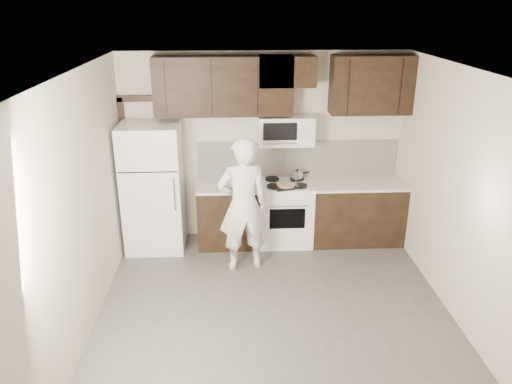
{
  "coord_description": "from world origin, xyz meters",
  "views": [
    {
      "loc": [
        -0.45,
        -4.64,
        3.35
      ],
      "look_at": [
        -0.17,
        0.9,
        1.19
      ],
      "focal_mm": 35.0,
      "sensor_mm": 36.0,
      "label": 1
    }
  ],
  "objects": [
    {
      "name": "refrigerator",
      "position": [
        -1.55,
        1.89,
        0.9
      ],
      "size": [
        0.8,
        0.76,
        1.8
      ],
      "color": "white",
      "rests_on": "floor"
    },
    {
      "name": "floor",
      "position": [
        0.0,
        0.0,
        0.0
      ],
      "size": [
        4.5,
        4.5,
        0.0
      ],
      "primitive_type": "plane",
      "color": "#4A4745",
      "rests_on": "ground"
    },
    {
      "name": "microwave",
      "position": [
        0.3,
        2.06,
        1.65
      ],
      "size": [
        0.76,
        0.42,
        0.4
      ],
      "color": "white",
      "rests_on": "upper_cabinets"
    },
    {
      "name": "stove",
      "position": [
        0.3,
        1.94,
        0.46
      ],
      "size": [
        0.76,
        0.66,
        0.94
      ],
      "color": "white",
      "rests_on": "floor"
    },
    {
      "name": "backsplash",
      "position": [
        0.5,
        2.24,
        1.18
      ],
      "size": [
        2.9,
        0.02,
        0.54
      ],
      "primitive_type": "cube",
      "color": "silver",
      "rests_on": "counter_run"
    },
    {
      "name": "counter_run",
      "position": [
        0.6,
        1.94,
        0.46
      ],
      "size": [
        2.95,
        0.64,
        0.91
      ],
      "color": "black",
      "rests_on": "floor"
    },
    {
      "name": "back_wall",
      "position": [
        0.0,
        2.25,
        1.35
      ],
      "size": [
        4.0,
        0.0,
        4.0
      ],
      "primitive_type": "plane",
      "rotation": [
        1.57,
        0.0,
        0.0
      ],
      "color": "beige",
      "rests_on": "ground"
    },
    {
      "name": "baking_tray",
      "position": [
        0.29,
        1.8,
        0.92
      ],
      "size": [
        0.46,
        0.4,
        0.02
      ],
      "primitive_type": "cube",
      "rotation": [
        0.0,
        0.0,
        0.34
      ],
      "color": "black",
      "rests_on": "counter_run"
    },
    {
      "name": "saucepan",
      "position": [
        0.48,
        2.09,
        0.97
      ],
      "size": [
        0.27,
        0.18,
        0.16
      ],
      "color": "silver",
      "rests_on": "stove"
    },
    {
      "name": "ceiling",
      "position": [
        0.0,
        0.0,
        2.7
      ],
      "size": [
        4.5,
        4.5,
        0.0
      ],
      "primitive_type": "plane",
      "rotation": [
        3.14,
        0.0,
        0.0
      ],
      "color": "white",
      "rests_on": "back_wall"
    },
    {
      "name": "pizza",
      "position": [
        0.29,
        1.8,
        0.94
      ],
      "size": [
        0.33,
        0.33,
        0.02
      ],
      "primitive_type": "cylinder",
      "rotation": [
        0.0,
        0.0,
        0.34
      ],
      "color": "tan",
      "rests_on": "baking_tray"
    },
    {
      "name": "upper_cabinets",
      "position": [
        0.21,
        2.08,
        2.28
      ],
      "size": [
        3.48,
        0.35,
        0.78
      ],
      "color": "black",
      "rests_on": "back_wall"
    },
    {
      "name": "person",
      "position": [
        -0.32,
        1.22,
        0.89
      ],
      "size": [
        0.72,
        0.54,
        1.79
      ],
      "primitive_type": "imported",
      "rotation": [
        0.0,
        0.0,
        3.33
      ],
      "color": "silver",
      "rests_on": "floor"
    },
    {
      "name": "door_trim",
      "position": [
        -1.92,
        2.21,
        1.25
      ],
      "size": [
        0.5,
        0.08,
        2.12
      ],
      "color": "black",
      "rests_on": "floor"
    }
  ]
}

